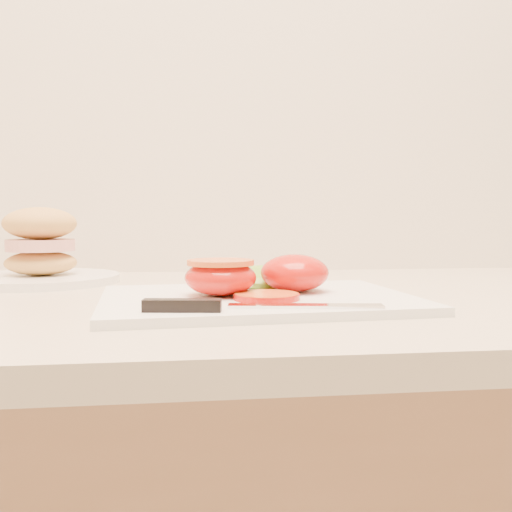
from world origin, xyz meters
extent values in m
cube|color=white|center=(-0.61, 1.60, 0.94)|extent=(0.37, 0.28, 0.01)
ellipsoid|color=red|center=(-0.56, 1.63, 0.96)|extent=(0.08, 0.08, 0.05)
ellipsoid|color=red|center=(-0.65, 1.60, 0.96)|extent=(0.08, 0.08, 0.04)
cylinder|color=#B63E16|center=(-0.65, 1.60, 0.98)|extent=(0.08, 0.08, 0.01)
cylinder|color=orange|center=(-0.60, 1.57, 0.94)|extent=(0.07, 0.07, 0.01)
ellipsoid|color=#72A52B|center=(-0.59, 1.68, 0.95)|extent=(0.12, 0.10, 0.02)
cube|color=silver|center=(-0.57, 1.51, 0.94)|extent=(0.16, 0.04, 0.00)
cube|color=black|center=(-0.70, 1.50, 0.95)|extent=(0.08, 0.03, 0.01)
cylinder|color=white|center=(-0.91, 1.85, 0.94)|extent=(0.23, 0.23, 0.01)
ellipsoid|color=tan|center=(-0.91, 1.85, 0.96)|extent=(0.11, 0.09, 0.04)
cylinder|color=#D8938C|center=(-0.91, 1.85, 0.99)|extent=(0.10, 0.10, 0.02)
ellipsoid|color=tan|center=(-0.91, 1.85, 1.02)|extent=(0.11, 0.09, 0.05)
camera|label=1|loc=(-0.70, 0.95, 1.03)|focal=40.00mm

